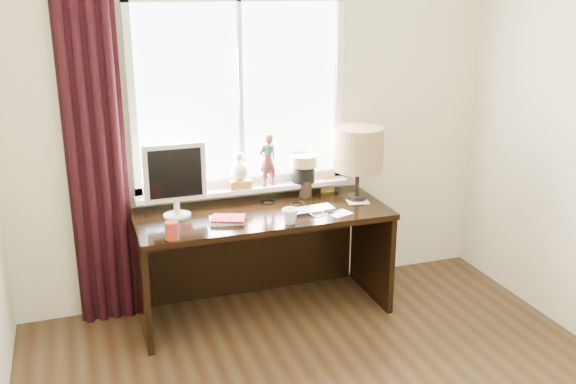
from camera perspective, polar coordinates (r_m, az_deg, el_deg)
name	(u,v)px	position (r m, az deg, el deg)	size (l,w,h in m)	color
wall_back	(260,120)	(4.54, -2.49, 6.44)	(3.50, 2.60, 0.00)	beige
laptop	(311,210)	(4.31, 2.09, -1.60)	(0.32, 0.20, 0.02)	silver
mug	(290,216)	(4.09, 0.18, -2.11)	(0.11, 0.10, 0.11)	white
red_cup	(172,230)	(3.90, -10.29, -3.38)	(0.08, 0.08, 0.11)	maroon
window	(244,121)	(4.45, -3.90, 6.33)	(1.52, 0.22, 1.40)	white
curtain	(96,162)	(4.31, -16.67, 2.56)	(0.38, 0.09, 2.25)	black
desk	(259,240)	(4.49, -2.59, -4.29)	(1.70, 0.70, 0.75)	black
monitor	(175,176)	(4.20, -10.01, 1.42)	(0.40, 0.18, 0.49)	beige
notebook_stack	(227,220)	(4.14, -5.42, -2.46)	(0.26, 0.22, 0.03)	beige
brush_holder	(305,188)	(4.60, 1.56, 0.32)	(0.09, 0.09, 0.25)	black
icon_frame	(328,184)	(4.71, 3.55, 0.76)	(0.10, 0.03, 0.13)	gold
table_lamp	(358,150)	(4.48, 6.26, 3.76)	(0.35, 0.35, 0.52)	black
loose_papers	(340,209)	(4.37, 4.64, -1.54)	(0.50, 0.32, 0.00)	white
desk_cables	(298,207)	(4.39, 0.90, -1.32)	(0.40, 0.47, 0.01)	black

